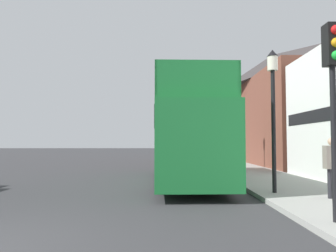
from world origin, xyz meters
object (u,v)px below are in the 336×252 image
Objects in this scene: tour_bus at (185,138)px; traffic_signal at (333,76)px; lamp_post_third at (202,124)px; lamp_post_second at (222,115)px; pedestrian_second at (332,162)px; parked_car_ahead_of_bus at (189,158)px; lamp_post_nearest at (273,93)px.

tour_bus is 8.23m from traffic_signal.
tour_bus is at bearing -99.04° from lamp_post_third.
traffic_signal is 22.95m from lamp_post_third.
lamp_post_third is (-0.17, 9.57, 0.02)m from lamp_post_second.
lamp_post_third is (-1.44, 20.22, 2.21)m from pedestrian_second.
pedestrian_second is 20.39m from lamp_post_third.
lamp_post_third is (1.62, 6.60, 2.74)m from parked_car_ahead_of_bus.
pedestrian_second reaches higher than parked_car_ahead_of_bus.
lamp_post_third reaches higher than lamp_post_nearest.
lamp_post_nearest reaches higher than traffic_signal.
lamp_post_third is at bearing 91.03° from lamp_post_second.
parked_car_ahead_of_bus is 13.96m from pedestrian_second.
tour_bus is 4.89m from lamp_post_nearest.
pedestrian_second is 0.37× the size of lamp_post_second.
parked_car_ahead_of_bus is at bearing 83.34° from tour_bus.
pedestrian_second is 0.36× the size of lamp_post_third.
lamp_post_nearest is (0.05, 3.82, 0.24)m from traffic_signal.
lamp_post_nearest is at bearing -89.53° from lamp_post_third.
lamp_post_second is (1.80, -2.96, 2.72)m from parked_car_ahead_of_bus.
traffic_signal is at bearing -73.31° from tour_bus.
pedestrian_second is (3.06, -13.61, 0.53)m from parked_car_ahead_of_bus.
traffic_signal reaches higher than pedestrian_second.
traffic_signal is at bearing -115.98° from pedestrian_second.
lamp_post_nearest is at bearing -90.09° from lamp_post_second.
lamp_post_nearest is at bearing 89.25° from traffic_signal.
tour_bus is at bearing 127.59° from pedestrian_second.
parked_car_ahead_of_bus is (0.80, 8.60, -1.26)m from tour_bus.
traffic_signal is at bearing -89.73° from lamp_post_third.
pedestrian_second is (3.86, -5.01, -0.73)m from tour_bus.
lamp_post_second is (0.06, 13.38, 0.33)m from traffic_signal.
tour_bus reaches higher than parked_car_ahead_of_bus.
lamp_post_nearest is (2.58, -3.93, 1.38)m from tour_bus.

